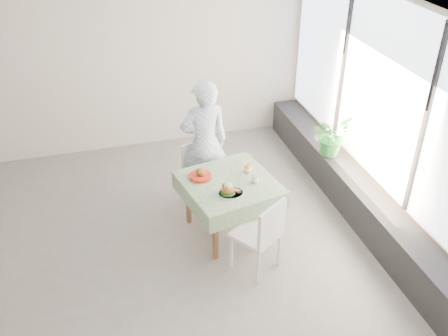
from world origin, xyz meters
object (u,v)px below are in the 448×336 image
object	(u,v)px
main_dish	(229,191)
chair_near	(257,247)
cafe_table	(229,201)
potted_plant	(331,135)
chair_far	(202,185)
diner	(204,143)
juice_cup_orange	(248,168)

from	to	relation	value
main_dish	chair_near	bearing A→B (deg)	-68.64
cafe_table	chair_near	xyz separation A→B (m)	(0.11, -0.72, -0.17)
main_dish	potted_plant	bearing A→B (deg)	27.59
main_dish	potted_plant	xyz separation A→B (m)	(1.72, 0.90, -0.01)
chair_far	diner	bearing A→B (deg)	44.66
chair_far	diner	world-z (taller)	diner
chair_near	main_dish	distance (m)	0.71
cafe_table	chair_near	bearing A→B (deg)	-81.23
juice_cup_orange	chair_far	bearing A→B (deg)	127.83
diner	juice_cup_orange	distance (m)	0.74
diner	chair_far	bearing A→B (deg)	42.38
cafe_table	chair_far	bearing A→B (deg)	103.58
juice_cup_orange	potted_plant	world-z (taller)	potted_plant
chair_far	diner	xyz separation A→B (m)	(0.06, 0.06, 0.61)
cafe_table	diner	world-z (taller)	diner
potted_plant	main_dish	bearing A→B (deg)	-152.41
chair_near	potted_plant	xyz separation A→B (m)	(1.54, 1.37, 0.49)
diner	potted_plant	distance (m)	1.77
cafe_table	potted_plant	bearing A→B (deg)	21.40
chair_near	diner	world-z (taller)	diner
juice_cup_orange	diner	bearing A→B (deg)	121.19
chair_near	potted_plant	world-z (taller)	potted_plant
cafe_table	chair_far	world-z (taller)	chair_far
chair_far	chair_near	xyz separation A→B (m)	(0.28, -1.43, 0.03)
cafe_table	chair_far	distance (m)	0.75
chair_near	juice_cup_orange	distance (m)	1.01
diner	chair_near	bearing A→B (deg)	96.15
potted_plant	juice_cup_orange	bearing A→B (deg)	-159.60
juice_cup_orange	potted_plant	distance (m)	1.47
chair_far	diner	size ratio (longest dim) A/B	0.49
juice_cup_orange	potted_plant	xyz separation A→B (m)	(1.38, 0.51, -0.02)
chair_near	chair_far	bearing A→B (deg)	101.17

